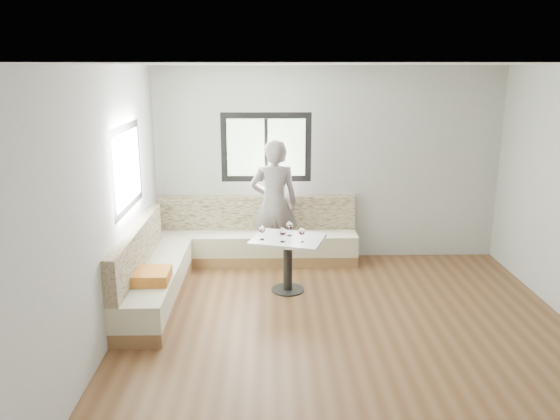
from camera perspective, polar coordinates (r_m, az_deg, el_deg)
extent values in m
cube|color=brown|center=(6.05, 7.28, -12.68)|extent=(5.00, 5.00, 0.01)
cube|color=white|center=(5.38, 8.28, 14.86)|extent=(5.00, 5.00, 0.01)
cube|color=#B7B7B2|center=(7.97, 5.06, 4.78)|extent=(5.00, 0.01, 2.80)
cube|color=#B7B7B2|center=(3.24, 14.46, -10.92)|extent=(5.00, 0.01, 2.80)
cube|color=#B7B7B2|center=(5.73, -17.80, 0.13)|extent=(0.01, 5.00, 2.80)
cube|color=black|center=(7.88, -1.45, 6.55)|extent=(1.30, 0.02, 1.00)
cube|color=black|center=(6.52, -15.69, 4.26)|extent=(0.02, 1.30, 1.00)
cube|color=#966D45|center=(8.01, -2.47, -4.94)|extent=(2.90, 0.55, 0.16)
cube|color=beige|center=(7.93, -2.49, -3.41)|extent=(2.90, 0.55, 0.29)
cube|color=beige|center=(8.02, -2.48, -0.26)|extent=(2.90, 0.14, 0.50)
cube|color=#966D45|center=(6.84, -12.75, -8.85)|extent=(0.55, 2.25, 0.16)
cube|color=beige|center=(6.76, -12.86, -7.10)|extent=(0.55, 2.25, 0.29)
cube|color=beige|center=(6.67, -14.78, -3.89)|extent=(0.14, 2.25, 0.50)
cube|color=gold|center=(6.30, -13.39, -6.72)|extent=(0.44, 0.44, 0.13)
cylinder|color=black|center=(7.06, 0.81, -8.31)|extent=(0.42, 0.42, 0.02)
cylinder|color=black|center=(6.94, 0.82, -5.85)|extent=(0.11, 0.11, 0.67)
cube|color=silver|center=(6.82, 0.83, -3.09)|extent=(1.01, 0.89, 0.04)
imported|color=slate|center=(7.64, -0.61, 0.64)|extent=(0.68, 0.46, 1.82)
cylinder|color=white|center=(6.95, 0.05, -2.40)|extent=(0.11, 0.11, 0.04)
sphere|color=black|center=(6.95, 0.18, -2.28)|extent=(0.02, 0.02, 0.02)
sphere|color=black|center=(6.95, -0.06, -2.28)|extent=(0.02, 0.02, 0.02)
sphere|color=black|center=(6.93, 0.07, -2.34)|extent=(0.02, 0.02, 0.02)
cylinder|color=white|center=(6.75, -1.88, -3.10)|extent=(0.06, 0.06, 0.01)
cylinder|color=white|center=(6.74, -1.89, -2.75)|extent=(0.01, 0.01, 0.08)
ellipsoid|color=white|center=(6.71, -1.89, -2.01)|extent=(0.08, 0.08, 0.10)
cylinder|color=#3E040C|center=(6.72, -1.89, -2.21)|extent=(0.06, 0.06, 0.02)
cylinder|color=white|center=(6.66, 0.27, -3.32)|extent=(0.06, 0.06, 0.01)
cylinder|color=white|center=(6.65, 0.27, -2.97)|extent=(0.01, 0.01, 0.08)
ellipsoid|color=white|center=(6.62, 0.27, -2.22)|extent=(0.08, 0.08, 0.10)
cylinder|color=#3E040C|center=(6.63, 0.27, -2.43)|extent=(0.06, 0.06, 0.02)
cylinder|color=white|center=(6.67, 2.28, -3.31)|extent=(0.06, 0.06, 0.01)
cylinder|color=white|center=(6.66, 2.29, -2.96)|extent=(0.01, 0.01, 0.08)
ellipsoid|color=white|center=(6.63, 2.29, -2.21)|extent=(0.08, 0.08, 0.10)
cylinder|color=#3E040C|center=(6.64, 2.29, -2.41)|extent=(0.06, 0.06, 0.02)
cylinder|color=white|center=(6.90, 1.00, -2.68)|extent=(0.06, 0.06, 0.01)
cylinder|color=white|center=(6.89, 1.00, -2.34)|extent=(0.01, 0.01, 0.08)
ellipsoid|color=white|center=(6.86, 1.00, -1.61)|extent=(0.08, 0.08, 0.10)
cylinder|color=#3E040C|center=(6.87, 1.00, -1.81)|extent=(0.06, 0.06, 0.02)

